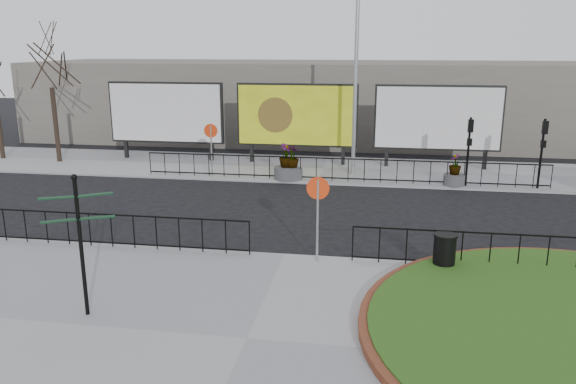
% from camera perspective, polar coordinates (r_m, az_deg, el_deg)
% --- Properties ---
extents(ground, '(90.00, 90.00, 0.00)m').
position_cam_1_polar(ground, '(16.78, -0.32, -6.66)').
color(ground, black).
rests_on(ground, ground).
extents(pavement_near, '(30.00, 10.00, 0.12)m').
position_cam_1_polar(pavement_near, '(12.32, -4.21, -14.83)').
color(pavement_near, gray).
rests_on(pavement_near, ground).
extents(pavement_far, '(44.00, 6.00, 0.12)m').
position_cam_1_polar(pavement_far, '(28.19, 3.63, 2.33)').
color(pavement_far, gray).
rests_on(pavement_far, ground).
extents(railing_near_left, '(10.00, 0.10, 1.10)m').
position_cam_1_polar(railing_near_left, '(18.20, -19.51, -3.58)').
color(railing_near_left, black).
rests_on(railing_near_left, pavement_near).
extents(railing_near_right, '(9.00, 0.10, 1.10)m').
position_cam_1_polar(railing_near_right, '(16.56, 22.41, -5.67)').
color(railing_near_right, black).
rests_on(railing_near_right, pavement_near).
extents(railing_far, '(18.00, 0.10, 1.10)m').
position_cam_1_polar(railing_far, '(25.36, 5.32, 2.29)').
color(railing_far, black).
rests_on(railing_far, pavement_far).
extents(speed_sign_far, '(0.64, 0.07, 2.47)m').
position_cam_1_polar(speed_sign_far, '(26.28, -7.82, 5.42)').
color(speed_sign_far, gray).
rests_on(speed_sign_far, pavement_far).
extents(speed_sign_near, '(0.64, 0.07, 2.47)m').
position_cam_1_polar(speed_sign_near, '(15.68, 3.05, -0.86)').
color(speed_sign_near, gray).
rests_on(speed_sign_near, pavement_near).
extents(billboard_left, '(6.20, 0.31, 4.10)m').
position_cam_1_polar(billboard_left, '(30.66, -12.28, 7.85)').
color(billboard_left, black).
rests_on(billboard_left, pavement_far).
extents(billboard_mid, '(6.20, 0.31, 4.10)m').
position_cam_1_polar(billboard_mid, '(28.89, 0.91, 7.77)').
color(billboard_mid, black).
rests_on(billboard_mid, pavement_far).
extents(billboard_right, '(6.20, 0.31, 4.10)m').
position_cam_1_polar(billboard_right, '(28.76, 14.97, 7.24)').
color(billboard_right, black).
rests_on(billboard_right, pavement_far).
extents(lamp_post, '(0.74, 0.18, 9.23)m').
position_cam_1_polar(lamp_post, '(26.46, 6.91, 11.86)').
color(lamp_post, gray).
rests_on(lamp_post, pavement_far).
extents(signal_pole_a, '(0.22, 0.26, 3.00)m').
position_cam_1_polar(signal_pole_a, '(25.39, 17.93, 4.93)').
color(signal_pole_a, black).
rests_on(signal_pole_a, pavement_far).
extents(signal_pole_b, '(0.22, 0.26, 3.00)m').
position_cam_1_polar(signal_pole_b, '(26.03, 24.48, 4.55)').
color(signal_pole_b, black).
rests_on(signal_pole_b, pavement_far).
extents(tree_left, '(2.00, 2.00, 7.00)m').
position_cam_1_polar(tree_left, '(31.68, -22.80, 9.12)').
color(tree_left, '#2D2119').
rests_on(tree_left, pavement_far).
extents(building_backdrop, '(40.00, 10.00, 5.00)m').
position_cam_1_polar(building_backdrop, '(37.67, 5.16, 9.22)').
color(building_backdrop, '#625D56').
rests_on(building_backdrop, ground).
extents(fingerpost_sign, '(1.47, 0.92, 3.31)m').
position_cam_1_polar(fingerpost_sign, '(13.28, -20.42, -3.81)').
color(fingerpost_sign, black).
rests_on(fingerpost_sign, pavement_near).
extents(litter_bin, '(0.64, 0.64, 1.06)m').
position_cam_1_polar(litter_bin, '(15.92, 15.60, -5.94)').
color(litter_bin, black).
rests_on(litter_bin, pavement_near).
extents(planter_a, '(1.07, 1.07, 1.65)m').
position_cam_1_polar(planter_a, '(25.72, -0.23, 2.65)').
color(planter_a, '#4C4C4F').
rests_on(planter_a, pavement_far).
extents(planter_b, '(0.97, 0.97, 1.60)m').
position_cam_1_polar(planter_b, '(25.67, 0.43, 2.67)').
color(planter_b, '#4C4C4F').
rests_on(planter_b, pavement_far).
extents(planter_c, '(0.93, 0.93, 1.42)m').
position_cam_1_polar(planter_c, '(25.65, 16.55, 1.79)').
color(planter_c, '#4C4C4F').
rests_on(planter_c, pavement_far).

